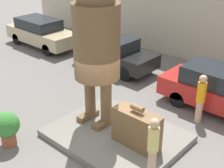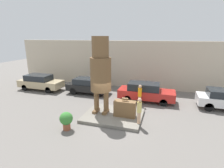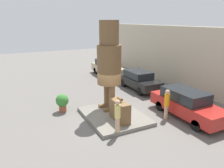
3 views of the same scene
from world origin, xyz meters
name	(u,v)px [view 3 (image 3 of 3)]	position (x,y,z in m)	size (l,w,h in m)	color
ground_plane	(114,118)	(0.00, 0.00, 0.00)	(60.00, 60.00, 0.00)	slate
pedestal	(114,116)	(0.00, 0.00, 0.10)	(3.99, 3.19, 0.21)	slate
building_backdrop	(213,64)	(0.00, 7.88, 2.51)	(28.00, 0.60, 5.03)	beige
statue_figure	(109,59)	(-0.95, 0.15, 3.32)	(1.44, 1.44, 5.31)	brown
giant_suitcase	(120,111)	(0.84, -0.08, 0.78)	(1.47, 0.55, 1.35)	brown
tourist	(117,115)	(1.90, -0.79, 1.13)	(0.29, 0.29, 1.68)	tan
parked_car_tan	(108,68)	(-9.20, 3.94, 0.84)	(4.65, 1.75, 1.60)	tan
parked_car_black	(139,80)	(-3.92, 4.28, 0.81)	(4.09, 1.72, 1.52)	black
parked_car_red	(187,103)	(1.77, 3.84, 0.84)	(4.78, 1.74, 1.62)	#B2231E
planter_pot	(62,102)	(-2.23, -2.47, 0.66)	(0.79, 0.79, 1.14)	brown
worker_hivis	(167,103)	(1.44, 2.64, 0.97)	(0.30, 0.30, 1.76)	tan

